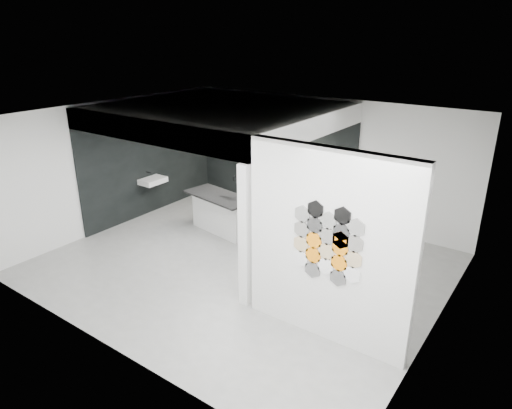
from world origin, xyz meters
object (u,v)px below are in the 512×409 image
object	(u,v)px
wall_basin	(153,181)
bottle_dark	(261,150)
stockpot	(239,146)
kettle	(319,161)
glass_bowl	(324,163)
kitchen_island	(222,213)
partition_panel	(328,248)
glass_vase	(324,162)
utensil_cup	(238,147)

from	to	relation	value
wall_basin	bottle_dark	distance (m)	2.70
stockpot	kettle	size ratio (longest dim) A/B	1.30
stockpot	bottle_dark	xyz separation A→B (m)	(0.67, 0.00, 0.01)
glass_bowl	bottle_dark	size ratio (longest dim) A/B	0.72
kitchen_island	kettle	xyz separation A→B (m)	(1.31, 1.89, 0.95)
partition_panel	kitchen_island	size ratio (longest dim) A/B	1.63
wall_basin	glass_vase	distance (m)	4.01
kitchen_island	glass_bowl	world-z (taller)	glass_bowl
partition_panel	kettle	distance (m)	4.45
partition_panel	glass_vase	distance (m)	4.39
stockpot	bottle_dark	bearing A→B (deg)	0.00
bottle_dark	utensil_cup	distance (m)	0.70
partition_panel	wall_basin	xyz separation A→B (m)	(-5.46, 1.80, -0.55)
kitchen_island	kettle	distance (m)	2.49
glass_bowl	glass_vase	xyz separation A→B (m)	(0.00, 0.00, 0.03)
utensil_cup	stockpot	bearing A→B (deg)	0.00
partition_panel	bottle_dark	size ratio (longest dim) A/B	15.46
stockpot	utensil_cup	xyz separation A→B (m)	(-0.03, 0.00, -0.03)
kettle	utensil_cup	size ratio (longest dim) A/B	1.38
wall_basin	glass_vase	bearing A→B (deg)	31.35
partition_panel	glass_vase	world-z (taller)	partition_panel
stockpot	utensil_cup	distance (m)	0.04
glass_bowl	kitchen_island	bearing A→B (deg)	-127.37
partition_panel	bottle_dark	distance (m)	5.43
kettle	utensil_cup	distance (m)	2.31
partition_panel	stockpot	xyz separation A→B (m)	(-4.48, 3.87, 0.00)
glass_bowl	kettle	bearing A→B (deg)	180.00
wall_basin	glass_vase	world-z (taller)	glass_vase
wall_basin	utensil_cup	world-z (taller)	utensil_cup
kitchen_island	utensil_cup	size ratio (longest dim) A/B	14.96
glass_vase	wall_basin	bearing A→B (deg)	-148.65
glass_bowl	glass_vase	world-z (taller)	glass_vase
wall_basin	utensil_cup	bearing A→B (deg)	65.23
partition_panel	glass_bowl	distance (m)	4.39
partition_panel	bottle_dark	world-z (taller)	partition_panel
glass_vase	utensil_cup	size ratio (longest dim) A/B	1.30
stockpot	glass_vase	bearing A→B (deg)	0.00
stockpot	glass_vase	size ratio (longest dim) A/B	1.38
kettle	glass_vase	distance (m)	0.13
glass_vase	bottle_dark	bearing A→B (deg)	180.00
kitchen_island	stockpot	bearing A→B (deg)	126.46
partition_panel	wall_basin	size ratio (longest dim) A/B	4.67
stockpot	utensil_cup	world-z (taller)	stockpot
kitchen_island	glass_bowl	distance (m)	2.55
stockpot	wall_basin	bearing A→B (deg)	-115.46
kettle	utensil_cup	xyz separation A→B (m)	(-2.31, 0.00, -0.01)
glass_vase	utensil_cup	xyz separation A→B (m)	(-2.44, 0.00, -0.02)
stockpot	glass_vase	world-z (taller)	stockpot
wall_basin	stockpot	distance (m)	2.35
bottle_dark	utensil_cup	size ratio (longest dim) A/B	1.58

